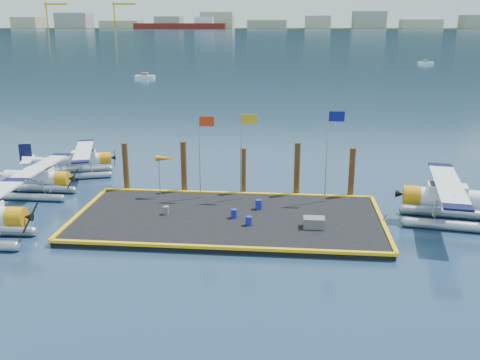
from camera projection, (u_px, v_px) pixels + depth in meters
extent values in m
plane|color=navy|center=(228.00, 222.00, 35.39)|extent=(4000.00, 4000.00, 0.00)
cube|color=black|center=(228.00, 220.00, 35.34)|extent=(20.00, 10.00, 0.40)
cube|color=black|center=(291.00, 27.00, 1084.63)|extent=(3000.00, 500.00, 0.30)
cube|color=#4F160B|center=(180.00, 26.00, 870.95)|extent=(150.00, 22.00, 10.00)
cube|color=silver|center=(204.00, 21.00, 864.73)|extent=(30.00, 16.00, 12.00)
cylinder|color=#F1B00E|center=(47.00, 15.00, 921.05)|extent=(2.40, 2.40, 44.00)
cylinder|color=#F1B00E|center=(114.00, 15.00, 910.11)|extent=(2.40, 2.40, 44.00)
cone|color=black|center=(166.00, 25.00, 1498.03)|extent=(1400.00, 1400.00, 520.00)
cone|color=black|center=(274.00, 25.00, 1518.40)|extent=(1300.00, 1300.00, 430.00)
cone|color=black|center=(427.00, 26.00, 1386.57)|extent=(1100.00, 1100.00, 360.00)
cylinder|color=orange|center=(16.00, 217.00, 31.58)|extent=(1.08, 1.24, 1.20)
cube|color=black|center=(31.00, 217.00, 31.54)|extent=(0.15, 2.30, 1.16)
cube|color=black|center=(15.00, 181.00, 35.69)|extent=(1.58, 0.99, 0.13)
cylinder|color=#8F949C|center=(38.00, 189.00, 41.56)|extent=(5.67, 0.65, 0.55)
cylinder|color=#8F949C|center=(25.00, 197.00, 39.65)|extent=(5.67, 0.65, 0.55)
cylinder|color=silver|center=(32.00, 177.00, 40.23)|extent=(4.27, 1.08, 1.01)
cube|color=silver|center=(39.00, 173.00, 40.08)|extent=(2.03, 1.04, 0.82)
cube|color=black|center=(42.00, 171.00, 40.00)|extent=(1.30, 0.98, 0.50)
cylinder|color=orange|center=(63.00, 178.00, 39.98)|extent=(0.93, 1.08, 1.06)
cube|color=black|center=(73.00, 179.00, 39.89)|extent=(0.09, 2.03, 1.03)
cube|color=silver|center=(38.00, 168.00, 39.95)|extent=(1.53, 8.25, 0.11)
cube|color=black|center=(61.00, 155.00, 43.69)|extent=(1.39, 0.85, 0.12)
cube|color=black|center=(11.00, 183.00, 36.21)|extent=(1.39, 0.85, 0.12)
cylinder|color=#8F949C|center=(77.00, 170.00, 46.74)|extent=(5.44, 2.21, 0.54)
cylinder|color=#8F949C|center=(76.00, 176.00, 44.90)|extent=(5.44, 2.21, 0.54)
cylinder|color=silver|center=(78.00, 160.00, 45.51)|extent=(4.25, 2.21, 0.98)
cube|color=silver|center=(84.00, 156.00, 45.53)|extent=(2.17, 1.54, 0.80)
cube|color=black|center=(87.00, 153.00, 45.54)|extent=(1.48, 1.28, 0.49)
cylinder|color=orange|center=(106.00, 158.00, 45.99)|extent=(1.17, 1.26, 1.04)
cube|color=black|center=(115.00, 158.00, 46.14)|extent=(0.66, 1.91, 1.00)
cube|color=silver|center=(83.00, 151.00, 45.40)|extent=(3.74, 8.06, 0.11)
cube|color=black|center=(86.00, 141.00, 49.00)|extent=(1.52, 1.18, 0.12)
cube|color=black|center=(80.00, 162.00, 41.81)|extent=(1.52, 1.18, 0.12)
cube|color=black|center=(25.00, 153.00, 44.44)|extent=(0.97, 0.40, 1.52)
cube|color=silver|center=(27.00, 160.00, 44.62)|extent=(1.70, 3.14, 0.09)
cylinder|color=#8F949C|center=(461.00, 226.00, 33.83)|extent=(6.78, 1.66, 0.65)
cylinder|color=#8F949C|center=(456.00, 214.00, 36.06)|extent=(6.78, 1.66, 0.65)
cylinder|color=silver|center=(457.00, 198.00, 34.57)|extent=(5.19, 1.94, 1.20)
cube|color=silver|center=(447.00, 192.00, 34.62)|extent=(2.55, 1.54, 0.98)
cube|color=black|center=(442.00, 188.00, 34.63)|extent=(1.68, 1.36, 0.60)
cylinder|color=orange|center=(411.00, 195.00, 35.23)|extent=(1.27, 1.41, 1.26)
cube|color=black|center=(397.00, 194.00, 35.45)|extent=(0.43, 2.41, 1.22)
cube|color=silver|center=(448.00, 184.00, 34.46)|extent=(3.08, 9.94, 0.13)
cube|color=black|center=(458.00, 207.00, 30.11)|extent=(1.76, 1.21, 0.14)
cube|color=black|center=(440.00, 166.00, 38.81)|extent=(1.76, 1.21, 0.14)
cylinder|color=#5D5C62|center=(166.00, 210.00, 35.66)|extent=(0.39, 0.39, 0.55)
cylinder|color=navy|center=(234.00, 214.00, 35.01)|extent=(0.42, 0.42, 0.60)
cylinder|color=navy|center=(259.00, 204.00, 36.63)|extent=(0.48, 0.48, 0.68)
cylinder|color=navy|center=(249.00, 221.00, 33.74)|extent=(0.42, 0.42, 0.59)
cube|color=#5D5C62|center=(314.00, 223.00, 33.35)|extent=(1.33, 0.88, 0.66)
cylinder|color=#9C9CA5|center=(200.00, 158.00, 38.27)|extent=(0.08, 0.08, 6.00)
cube|color=red|center=(207.00, 121.00, 37.46)|extent=(1.10, 0.03, 0.70)
cylinder|color=#9C9CA5|center=(241.00, 157.00, 37.97)|extent=(0.08, 0.08, 6.20)
cube|color=gold|center=(249.00, 119.00, 37.13)|extent=(1.10, 0.03, 0.70)
cylinder|color=#9C9CA5|center=(326.00, 157.00, 37.38)|extent=(0.08, 0.08, 6.50)
cube|color=navy|center=(337.00, 116.00, 36.50)|extent=(1.10, 0.03, 0.70)
cylinder|color=#9C9CA5|center=(159.00, 177.00, 38.98)|extent=(0.07, 0.07, 3.00)
cone|color=orange|center=(165.00, 158.00, 38.53)|extent=(1.40, 0.44, 0.44)
cylinder|color=#402512|center=(126.00, 169.00, 40.75)|extent=(0.44, 0.44, 4.00)
cylinder|color=#402512|center=(184.00, 169.00, 40.31)|extent=(0.44, 0.44, 4.20)
cylinder|color=#402512|center=(243.00, 173.00, 39.95)|extent=(0.44, 0.44, 3.80)
cylinder|color=#402512|center=(297.00, 171.00, 39.52)|extent=(0.44, 0.44, 4.30)
cylinder|color=#402512|center=(352.00, 174.00, 39.20)|extent=(0.44, 0.44, 4.00)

